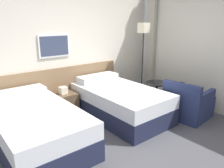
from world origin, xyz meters
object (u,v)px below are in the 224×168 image
object	(u,v)px
bed_near_door	(35,127)
nightstand	(64,104)
floor_lamp	(143,38)
bed_near_window	(119,102)
armchair	(188,104)
side_table	(156,91)

from	to	relation	value
bed_near_door	nightstand	xyz separation A→B (m)	(0.85, 0.72, -0.06)
floor_lamp	nightstand	bearing A→B (deg)	171.08
bed_near_window	armchair	distance (m)	1.35
side_table	armchair	distance (m)	0.68
side_table	bed_near_window	bearing A→B (deg)	161.43
floor_lamp	armchair	world-z (taller)	floor_lamp
floor_lamp	bed_near_door	bearing A→B (deg)	-171.34
side_table	armchair	size ratio (longest dim) A/B	0.72
armchair	nightstand	bearing A→B (deg)	43.36
side_table	bed_near_door	bearing A→B (deg)	173.85
bed_near_door	side_table	distance (m)	2.51
bed_near_window	floor_lamp	bearing A→B (deg)	21.41
armchair	bed_near_door	bearing A→B (deg)	66.04
bed_near_window	floor_lamp	world-z (taller)	floor_lamp
bed_near_door	side_table	size ratio (longest dim) A/B	3.18
bed_near_door	floor_lamp	distance (m)	3.04
bed_near_window	side_table	xyz separation A→B (m)	(0.80, -0.27, 0.13)
bed_near_door	floor_lamp	bearing A→B (deg)	8.66
floor_lamp	side_table	bearing A→B (deg)	-111.82
bed_near_door	nightstand	world-z (taller)	bed_near_door
bed_near_door	floor_lamp	world-z (taller)	floor_lamp
nightstand	floor_lamp	size ratio (longest dim) A/B	0.33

